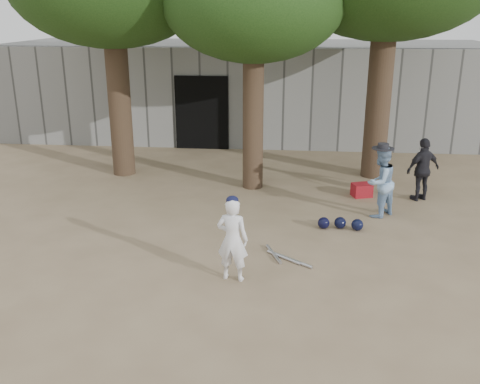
# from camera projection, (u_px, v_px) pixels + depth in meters

# --- Properties ---
(ground) EXTENTS (70.00, 70.00, 0.00)m
(ground) POSITION_uv_depth(u_px,v_px,m) (199.00, 264.00, 8.96)
(ground) COLOR #937C5E
(ground) RESTS_ON ground
(boy_player) EXTENTS (0.54, 0.40, 1.35)m
(boy_player) POSITION_uv_depth(u_px,v_px,m) (232.00, 240.00, 8.23)
(boy_player) COLOR white
(boy_player) RESTS_ON ground
(spectator_blue) EXTENTS (0.89, 0.89, 1.46)m
(spectator_blue) POSITION_uv_depth(u_px,v_px,m) (380.00, 182.00, 10.82)
(spectator_blue) COLOR #87AAD0
(spectator_blue) RESTS_ON ground
(spectator_dark) EXTENTS (0.89, 0.68, 1.41)m
(spectator_dark) POSITION_uv_depth(u_px,v_px,m) (423.00, 170.00, 11.75)
(spectator_dark) COLOR black
(spectator_dark) RESTS_ON ground
(red_bag) EXTENTS (0.50, 0.43, 0.30)m
(red_bag) POSITION_uv_depth(u_px,v_px,m) (362.00, 190.00, 12.15)
(red_bag) COLOR #A61716
(red_bag) RESTS_ON ground
(back_building) EXTENTS (16.00, 5.24, 3.00)m
(back_building) POSITION_uv_depth(u_px,v_px,m) (248.00, 88.00, 18.21)
(back_building) COLOR gray
(back_building) RESTS_ON ground
(helmet_row) EXTENTS (0.87, 0.30, 0.23)m
(helmet_row) POSITION_uv_depth(u_px,v_px,m) (340.00, 224.00, 10.34)
(helmet_row) COLOR black
(helmet_row) RESTS_ON ground
(bat_pile) EXTENTS (0.82, 0.83, 0.06)m
(bat_pile) POSITION_uv_depth(u_px,v_px,m) (284.00, 257.00, 9.12)
(bat_pile) COLOR #B5B6BD
(bat_pile) RESTS_ON ground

